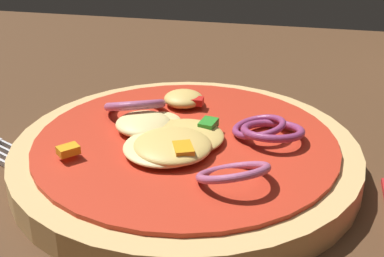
# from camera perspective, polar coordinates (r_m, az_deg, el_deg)

# --- Properties ---
(dining_table) EXTENTS (1.27, 0.81, 0.03)m
(dining_table) POSITION_cam_1_polar(r_m,az_deg,el_deg) (0.34, -9.21, -8.75)
(dining_table) COLOR #4C301C
(dining_table) RESTS_ON ground
(pizza) EXTENTS (0.22, 0.22, 0.04)m
(pizza) POSITION_cam_1_polar(r_m,az_deg,el_deg) (0.35, -0.75, -2.58)
(pizza) COLOR tan
(pizza) RESTS_ON dining_table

